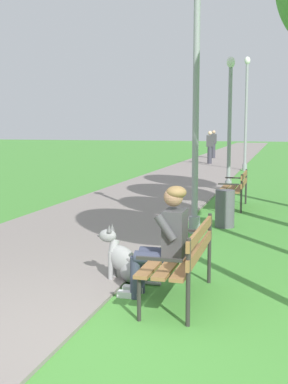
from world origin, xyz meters
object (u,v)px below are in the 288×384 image
object	(u,v)px
person_seated_on_near_bench	(165,238)
lamp_post_far	(246,113)
litter_bin	(225,209)
dog_grey	(126,262)
park_bench_mid	(236,186)
pedestrian_distant	(210,147)
lamp_post_near	(196,102)
park_bench_near	(183,254)
pedestrian_further_distant	(214,144)
lamp_post_mid	(230,122)

from	to	relation	value
person_seated_on_near_bench	lamp_post_far	distance (m)	16.50
litter_bin	dog_grey	bearing A→B (deg)	-101.62
park_bench_mid	pedestrian_distant	size ratio (longest dim) A/B	0.91
lamp_post_near	pedestrian_distant	world-z (taller)	lamp_post_near
person_seated_on_near_bench	lamp_post_far	size ratio (longest dim) A/B	0.26
park_bench_mid	litter_bin	bearing A→B (deg)	-89.69
lamp_post_near	lamp_post_far	world-z (taller)	lamp_post_far
dog_grey	litter_bin	world-z (taller)	dog_grey
person_seated_on_near_bench	lamp_post_near	xyz separation A→B (m)	(-0.28, 3.44, 1.61)
person_seated_on_near_bench	lamp_post_near	distance (m)	3.81
lamp_post_near	lamp_post_far	size ratio (longest dim) A/B	0.94
park_bench_near	dog_grey	size ratio (longest dim) A/B	1.80
lamp_post_near	pedestrian_further_distant	distance (m)	20.72
lamp_post_far	park_bench_mid	bearing A→B (deg)	-86.85
lamp_post_mid	person_seated_on_near_bench	bearing A→B (deg)	-87.99
park_bench_near	lamp_post_far	world-z (taller)	lamp_post_far
litter_bin	person_seated_on_near_bench	bearing A→B (deg)	-92.52
park_bench_mid	pedestrian_further_distant	xyz separation A→B (m)	(-2.92, 17.55, 0.33)
lamp_post_mid	pedestrian_distant	world-z (taller)	lamp_post_mid
park_bench_mid	dog_grey	xyz separation A→B (m)	(-0.75, -6.00, -0.25)
lamp_post_far	pedestrian_distant	world-z (taller)	lamp_post_far
lamp_post_mid	pedestrian_further_distant	size ratio (longest dim) A/B	2.33
park_bench_near	lamp_post_far	size ratio (longest dim) A/B	0.32
dog_grey	lamp_post_far	world-z (taller)	lamp_post_far
park_bench_mid	pedestrian_distant	bearing A→B (deg)	100.78
person_seated_on_near_bench	lamp_post_far	world-z (taller)	lamp_post_far
pedestrian_distant	park_bench_near	bearing A→B (deg)	-82.61
park_bench_mid	person_seated_on_near_bench	xyz separation A→B (m)	(-0.17, -6.41, 0.17)
park_bench_near	park_bench_mid	distance (m)	6.43
lamp_post_mid	litter_bin	world-z (taller)	lamp_post_mid
person_seated_on_near_bench	pedestrian_further_distant	distance (m)	24.12
park_bench_near	lamp_post_near	distance (m)	3.92
park_bench_mid	litter_bin	distance (m)	2.30
park_bench_near	dog_grey	distance (m)	0.93
lamp_post_mid	pedestrian_distant	bearing A→B (deg)	101.27
park_bench_mid	lamp_post_far	size ratio (longest dim) A/B	0.32
litter_bin	pedestrian_further_distant	xyz separation A→B (m)	(-2.93, 19.84, 0.49)
lamp_post_near	park_bench_near	bearing A→B (deg)	-82.05
park_bench_mid	pedestrian_further_distant	world-z (taller)	pedestrian_further_distant
lamp_post_near	lamp_post_far	xyz separation A→B (m)	(-0.11, 12.96, 0.15)
park_bench_mid	litter_bin	xyz separation A→B (m)	(0.01, -2.29, -0.16)
park_bench_mid	lamp_post_mid	world-z (taller)	lamp_post_mid
lamp_post_near	lamp_post_mid	size ratio (longest dim) A/B	1.15
lamp_post_mid	litter_bin	size ratio (longest dim) A/B	5.50
dog_grey	litter_bin	size ratio (longest dim) A/B	1.19
litter_bin	pedestrian_distant	world-z (taller)	pedestrian_distant
person_seated_on_near_bench	park_bench_mid	bearing A→B (deg)	88.49
lamp_post_mid	litter_bin	xyz separation A→B (m)	(0.52, -5.40, -1.64)
park_bench_near	lamp_post_mid	world-z (taller)	lamp_post_mid
dog_grey	lamp_post_mid	distance (m)	9.28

